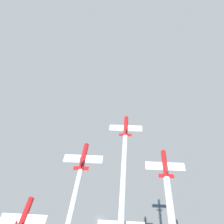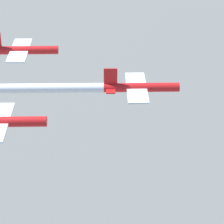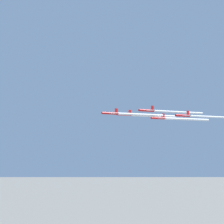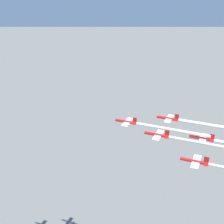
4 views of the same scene
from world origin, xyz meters
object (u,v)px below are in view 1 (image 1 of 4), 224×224
object	(u,v)px
jet_0	(126,127)
jet_1	(83,158)
jet_2	(165,165)
jet_3	(23,218)

from	to	relation	value
jet_0	jet_1	world-z (taller)	jet_1
jet_0	jet_2	xyz separation A→B (m)	(-14.87, -9.99, 0.36)
jet_0	jet_2	world-z (taller)	jet_2
jet_1	jet_2	world-z (taller)	jet_1
jet_0	jet_3	size ratio (longest dim) A/B	1.00
jet_3	jet_1	bearing A→B (deg)	59.53
jet_0	jet_3	distance (m)	35.84
jet_2	jet_3	size ratio (longest dim) A/B	1.00
jet_1	jet_3	world-z (taller)	jet_1
jet_1	jet_0	bearing A→B (deg)	59.53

